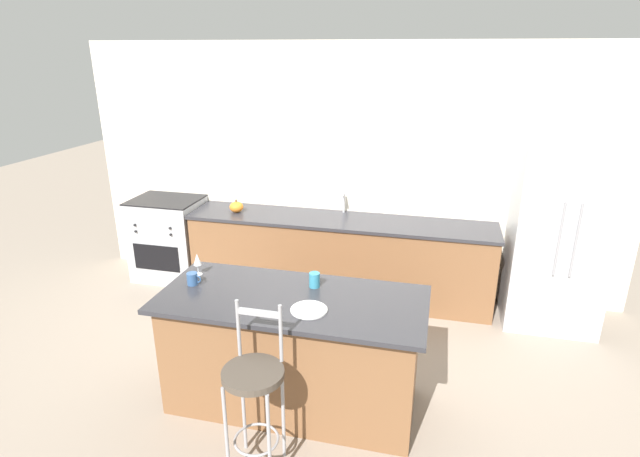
% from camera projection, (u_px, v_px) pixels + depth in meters
% --- Properties ---
extents(ground_plane, '(18.00, 18.00, 0.00)m').
position_uv_depth(ground_plane, '(332.00, 309.00, 5.32)').
color(ground_plane, gray).
extents(wall_back, '(6.00, 0.07, 2.70)m').
position_uv_depth(wall_back, '(346.00, 170.00, 5.49)').
color(wall_back, beige).
rests_on(wall_back, ground_plane).
extents(back_counter, '(3.31, 0.67, 0.90)m').
position_uv_depth(back_counter, '(339.00, 257.00, 5.50)').
color(back_counter, brown).
rests_on(back_counter, ground_plane).
extents(sink_faucet, '(0.02, 0.13, 0.22)m').
position_uv_depth(sink_faucet, '(344.00, 201.00, 5.49)').
color(sink_faucet, '#ADAFB5').
rests_on(sink_faucet, back_counter).
extents(kitchen_island, '(1.96, 0.87, 0.91)m').
position_uv_depth(kitchen_island, '(293.00, 351.00, 3.78)').
color(kitchen_island, brown).
rests_on(kitchen_island, ground_plane).
extents(refrigerator, '(0.86, 0.75, 1.83)m').
position_uv_depth(refrigerator, '(558.00, 235.00, 4.81)').
color(refrigerator, '#ADAFB5').
rests_on(refrigerator, ground_plane).
extents(oven_range, '(0.78, 0.65, 0.97)m').
position_uv_depth(oven_range, '(170.00, 238.00, 5.94)').
color(oven_range, '#ADAFB5').
rests_on(oven_range, ground_plane).
extents(bar_stool_near, '(0.39, 0.39, 1.15)m').
position_uv_depth(bar_stool_near, '(254.00, 389.00, 3.11)').
color(bar_stool_near, '#99999E').
rests_on(bar_stool_near, ground_plane).
extents(dinner_plate, '(0.26, 0.26, 0.02)m').
position_uv_depth(dinner_plate, '(309.00, 309.00, 3.44)').
color(dinner_plate, white).
rests_on(dinner_plate, kitchen_island).
extents(wine_glass, '(0.06, 0.06, 0.18)m').
position_uv_depth(wine_glass, '(197.00, 260.00, 3.95)').
color(wine_glass, white).
rests_on(wine_glass, kitchen_island).
extents(coffee_mug, '(0.12, 0.08, 0.09)m').
position_uv_depth(coffee_mug, '(193.00, 279.00, 3.81)').
color(coffee_mug, '#335689').
rests_on(coffee_mug, kitchen_island).
extents(tumbler_cup, '(0.08, 0.08, 0.11)m').
position_uv_depth(tumbler_cup, '(314.00, 280.00, 3.76)').
color(tumbler_cup, teal).
rests_on(tumbler_cup, kitchen_island).
extents(pumpkin_decoration, '(0.15, 0.15, 0.14)m').
position_uv_depth(pumpkin_decoration, '(236.00, 207.00, 5.54)').
color(pumpkin_decoration, orange).
rests_on(pumpkin_decoration, back_counter).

